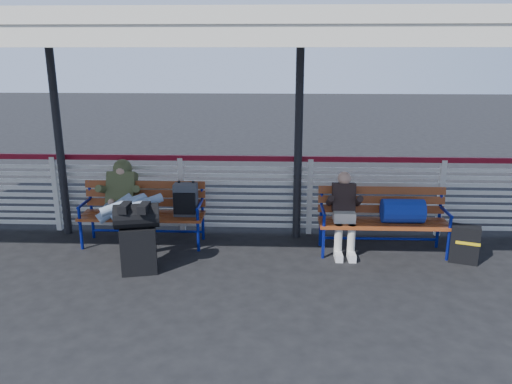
{
  "coord_description": "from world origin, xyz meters",
  "views": [
    {
      "loc": [
        1.48,
        -5.55,
        2.75
      ],
      "look_at": [
        1.21,
        1.0,
        0.92
      ],
      "focal_mm": 35.0,
      "sensor_mm": 36.0,
      "label": 1
    }
  ],
  "objects_px": {
    "traveler_man": "(126,202)",
    "companion_person": "(344,212)",
    "bench_left": "(157,205)",
    "suitcase_side": "(465,244)",
    "luggage_stack": "(138,236)",
    "bench_right": "(392,213)"
  },
  "relations": [
    {
      "from": "luggage_stack",
      "to": "bench_right",
      "type": "bearing_deg",
      "value": 0.61
    },
    {
      "from": "traveler_man",
      "to": "suitcase_side",
      "type": "relative_size",
      "value": 3.18
    },
    {
      "from": "companion_person",
      "to": "suitcase_side",
      "type": "bearing_deg",
      "value": -10.54
    },
    {
      "from": "bench_right",
      "to": "companion_person",
      "type": "distance_m",
      "value": 0.67
    },
    {
      "from": "companion_person",
      "to": "traveler_man",
      "type": "bearing_deg",
      "value": -177.58
    },
    {
      "from": "traveler_man",
      "to": "companion_person",
      "type": "height_order",
      "value": "traveler_man"
    },
    {
      "from": "bench_right",
      "to": "companion_person",
      "type": "xyz_separation_m",
      "value": [
        -0.67,
        -0.01,
        0.0
      ]
    },
    {
      "from": "bench_right",
      "to": "companion_person",
      "type": "relative_size",
      "value": 1.57
    },
    {
      "from": "bench_right",
      "to": "suitcase_side",
      "type": "xyz_separation_m",
      "value": [
        0.93,
        -0.31,
        -0.33
      ]
    },
    {
      "from": "bench_right",
      "to": "companion_person",
      "type": "height_order",
      "value": "companion_person"
    },
    {
      "from": "companion_person",
      "to": "suitcase_side",
      "type": "height_order",
      "value": "companion_person"
    },
    {
      "from": "bench_right",
      "to": "suitcase_side",
      "type": "bearing_deg",
      "value": -18.28
    },
    {
      "from": "luggage_stack",
      "to": "bench_left",
      "type": "distance_m",
      "value": 1.03
    },
    {
      "from": "bench_left",
      "to": "companion_person",
      "type": "height_order",
      "value": "companion_person"
    },
    {
      "from": "luggage_stack",
      "to": "traveler_man",
      "type": "xyz_separation_m",
      "value": [
        -0.35,
        0.69,
        0.24
      ]
    },
    {
      "from": "bench_left",
      "to": "suitcase_side",
      "type": "height_order",
      "value": "bench_left"
    },
    {
      "from": "traveler_man",
      "to": "bench_right",
      "type": "bearing_deg",
      "value": 2.12
    },
    {
      "from": "bench_right",
      "to": "companion_person",
      "type": "bearing_deg",
      "value": -179.25
    },
    {
      "from": "bench_left",
      "to": "suitcase_side",
      "type": "distance_m",
      "value": 4.35
    },
    {
      "from": "luggage_stack",
      "to": "companion_person",
      "type": "xyz_separation_m",
      "value": [
        2.71,
        0.82,
        0.09
      ]
    },
    {
      "from": "luggage_stack",
      "to": "traveler_man",
      "type": "distance_m",
      "value": 0.8
    },
    {
      "from": "luggage_stack",
      "to": "companion_person",
      "type": "bearing_deg",
      "value": 3.66
    }
  ]
}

